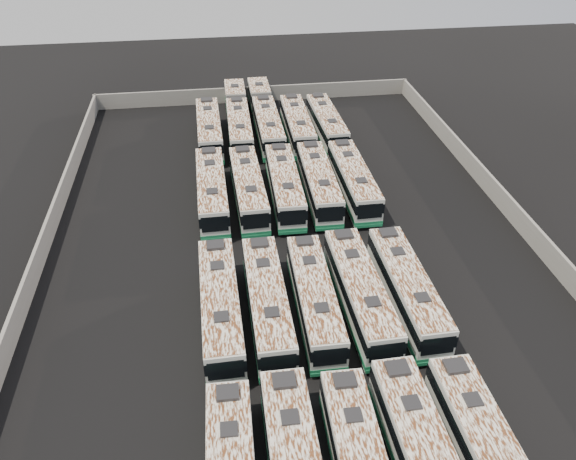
# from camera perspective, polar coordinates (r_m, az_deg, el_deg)

# --- Properties ---
(ground) EXTENTS (140.00, 140.00, 0.00)m
(ground) POSITION_cam_1_polar(r_m,az_deg,el_deg) (52.18, 0.29, -1.79)
(ground) COLOR black
(ground) RESTS_ON ground
(perimeter_wall) EXTENTS (45.20, 73.20, 2.20)m
(perimeter_wall) POSITION_cam_1_polar(r_m,az_deg,el_deg) (51.53, 0.30, -0.80)
(perimeter_wall) COLOR slate
(perimeter_wall) RESTS_ON ground
(bus_front_far_right) EXTENTS (2.96, 13.08, 3.68)m
(bus_front_far_right) POSITION_cam_1_polar(r_m,az_deg,el_deg) (36.66, 19.70, -20.93)
(bus_front_far_right) COLOR beige
(bus_front_far_right) RESTS_ON ground
(bus_midfront_far_left) EXTENTS (3.03, 13.49, 3.80)m
(bus_midfront_far_left) POSITION_cam_1_polar(r_m,az_deg,el_deg) (43.39, -6.87, -7.69)
(bus_midfront_far_left) COLOR beige
(bus_midfront_far_left) RESTS_ON ground
(bus_midfront_left) EXTENTS (2.87, 13.23, 3.73)m
(bus_midfront_left) POSITION_cam_1_polar(r_m,az_deg,el_deg) (43.49, -2.10, -7.34)
(bus_midfront_left) COLOR beige
(bus_midfront_left) RESTS_ON ground
(bus_midfront_center) EXTENTS (2.89, 12.93, 3.64)m
(bus_midfront_center) POSITION_cam_1_polar(r_m,az_deg,el_deg) (43.92, 2.71, -6.94)
(bus_midfront_center) COLOR beige
(bus_midfront_center) RESTS_ON ground
(bus_midfront_right) EXTENTS (3.17, 13.49, 3.79)m
(bus_midfront_right) POSITION_cam_1_polar(r_m,az_deg,el_deg) (44.62, 7.34, -6.33)
(bus_midfront_right) COLOR beige
(bus_midfront_right) RESTS_ON ground
(bus_midfront_far_right) EXTENTS (2.97, 13.16, 3.70)m
(bus_midfront_far_right) POSITION_cam_1_polar(r_m,az_deg,el_deg) (45.65, 11.99, -5.87)
(bus_midfront_far_right) COLOR beige
(bus_midfront_far_right) RESTS_ON ground
(bus_midback_far_left) EXTENTS (3.02, 13.51, 3.80)m
(bus_midback_far_left) POSITION_cam_1_polar(r_m,az_deg,el_deg) (57.55, -7.73, 3.99)
(bus_midback_far_left) COLOR beige
(bus_midback_far_left) RESTS_ON ground
(bus_midback_left) EXTENTS (3.14, 13.42, 3.77)m
(bus_midback_left) POSITION_cam_1_polar(r_m,az_deg,el_deg) (57.58, -4.04, 4.24)
(bus_midback_left) COLOR beige
(bus_midback_left) RESTS_ON ground
(bus_midback_center) EXTENTS (3.05, 13.34, 3.75)m
(bus_midback_center) POSITION_cam_1_polar(r_m,az_deg,el_deg) (57.97, -0.34, 4.55)
(bus_midback_center) COLOR beige
(bus_midback_center) RESTS_ON ground
(bus_midback_right) EXTENTS (3.03, 13.35, 3.75)m
(bus_midback_right) POSITION_cam_1_polar(r_m,az_deg,el_deg) (58.58, 3.13, 4.84)
(bus_midback_right) COLOR beige
(bus_midback_right) RESTS_ON ground
(bus_midback_far_right) EXTENTS (2.86, 13.24, 3.73)m
(bus_midback_far_right) POSITION_cam_1_polar(r_m,az_deg,el_deg) (59.31, 6.65, 5.03)
(bus_midback_far_right) COLOR beige
(bus_midback_far_right) RESTS_ON ground
(bus_back_far_left) EXTENTS (3.01, 13.37, 3.76)m
(bus_back_far_left) POSITION_cam_1_polar(r_m,az_deg,el_deg) (70.77, -8.00, 10.06)
(bus_back_far_left) COLOR beige
(bus_back_far_left) RESTS_ON ground
(bus_back_left) EXTENTS (3.05, 20.27, 3.67)m
(bus_back_left) POSITION_cam_1_polar(r_m,az_deg,el_deg) (73.95, -5.10, 11.32)
(bus_back_left) COLOR beige
(bus_back_left) RESTS_ON ground
(bus_back_center) EXTENTS (2.85, 20.50, 3.72)m
(bus_back_center) POSITION_cam_1_polar(r_m,az_deg,el_deg) (74.18, -2.34, 11.53)
(bus_back_center) COLOR beige
(bus_back_center) RESTS_ON ground
(bus_back_right) EXTENTS (2.90, 13.24, 3.73)m
(bus_back_right) POSITION_cam_1_polar(r_m,az_deg,el_deg) (71.34, 0.96, 10.58)
(bus_back_right) COLOR beige
(bus_back_right) RESTS_ON ground
(bus_back_far_right) EXTENTS (3.06, 12.99, 3.64)m
(bus_back_far_right) POSITION_cam_1_polar(r_m,az_deg,el_deg) (72.12, 3.94, 10.75)
(bus_back_far_right) COLOR beige
(bus_back_far_right) RESTS_ON ground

